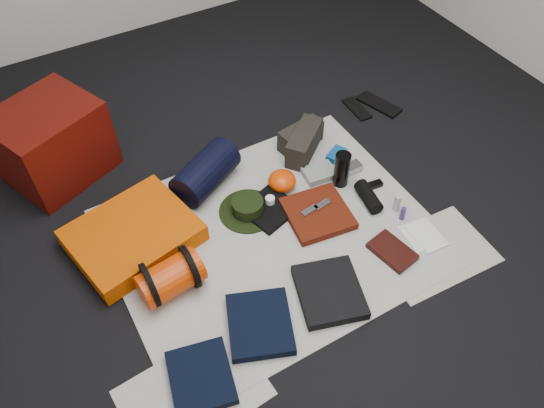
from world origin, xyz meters
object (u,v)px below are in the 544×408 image
stuff_sack (171,278)px  water_bottle (342,169)px  red_cabinet (52,143)px  sleeping_pad (133,235)px  compact_camera (352,168)px  paperback_book (392,251)px  navy_duffel (206,172)px

stuff_sack → water_bottle: water_bottle is taller
red_cabinet → sleeping_pad: (0.18, -0.70, -0.16)m
compact_camera → sleeping_pad: bearing=173.4°
red_cabinet → stuff_sack: size_ratio=1.75×
sleeping_pad → stuff_sack: size_ratio=1.98×
water_bottle → paperback_book: water_bottle is taller
compact_camera → red_cabinet: bearing=149.4°
sleeping_pad → stuff_sack: stuff_sack is taller
paperback_book → water_bottle: bearing=73.8°
navy_duffel → paperback_book: 1.08m
red_cabinet → paperback_book: size_ratio=2.32×
water_bottle → compact_camera: size_ratio=1.92×
red_cabinet → compact_camera: 1.67m
red_cabinet → sleeping_pad: red_cabinet is taller
stuff_sack → compact_camera: stuff_sack is taller
stuff_sack → navy_duffel: (0.43, 0.53, 0.01)m
red_cabinet → stuff_sack: (0.24, -1.05, -0.12)m
red_cabinet → navy_duffel: red_cabinet is taller
sleeping_pad → water_bottle: water_bottle is taller
stuff_sack → paperback_book: (1.04, -0.36, -0.07)m
navy_duffel → paperback_book: (0.60, -0.89, -0.09)m
sleeping_pad → water_bottle: size_ratio=2.75×
red_cabinet → navy_duffel: (0.67, -0.52, -0.11)m
red_cabinet → paperback_book: red_cabinet is taller
navy_duffel → compact_camera: bearing=-50.2°
navy_duffel → compact_camera: (0.77, -0.31, -0.08)m
sleeping_pad → navy_duffel: (0.49, 0.18, 0.05)m
navy_duffel → paperback_book: bearing=-83.7°
stuff_sack → paperback_book: bearing=-19.1°
compact_camera → water_bottle: bearing=-158.2°
navy_duffel → water_bottle: 0.75m
red_cabinet → water_bottle: bearing=-56.3°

